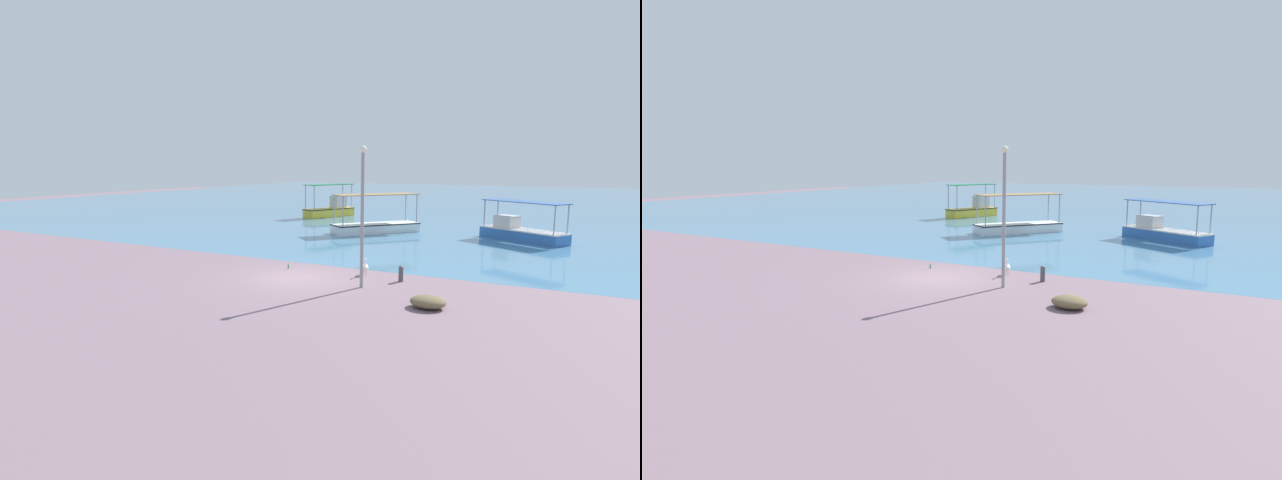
% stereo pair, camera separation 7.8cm
% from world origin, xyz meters
% --- Properties ---
extents(ground, '(120.00, 120.00, 0.00)m').
position_xyz_m(ground, '(0.00, 0.00, 0.00)').
color(ground, slate).
extents(harbor_water, '(110.00, 90.00, 0.00)m').
position_xyz_m(harbor_water, '(0.00, 48.00, 0.00)').
color(harbor_water, teal).
rests_on(harbor_water, ground).
extents(fishing_boat_near_left, '(5.53, 6.01, 2.77)m').
position_xyz_m(fishing_boat_near_left, '(-2.25, 14.98, 0.53)').
color(fishing_boat_near_left, white).
rests_on(fishing_boat_near_left, harbor_water).
extents(fishing_boat_far_left, '(3.48, 5.20, 3.00)m').
position_xyz_m(fishing_boat_far_left, '(-10.01, 23.05, 0.71)').
color(fishing_boat_far_left, yellow).
rests_on(fishing_boat_far_left, harbor_water).
extents(fishing_boat_near_right, '(5.77, 4.31, 2.54)m').
position_xyz_m(fishing_boat_near_right, '(7.41, 16.10, 0.61)').
color(fishing_boat_near_right, '#3469B4').
rests_on(fishing_boat_near_right, harbor_water).
extents(pelican, '(0.47, 0.78, 0.80)m').
position_xyz_m(pelican, '(2.52, 1.95, 0.38)').
color(pelican, '#E0997A').
rests_on(pelican, ground).
extents(lamp_post, '(0.28, 0.28, 5.65)m').
position_xyz_m(lamp_post, '(3.26, -0.16, 3.18)').
color(lamp_post, gray).
rests_on(lamp_post, ground).
extents(mooring_bollard, '(0.22, 0.22, 0.69)m').
position_xyz_m(mooring_bollard, '(4.34, 1.56, 0.37)').
color(mooring_bollard, '#47474C').
rests_on(mooring_bollard, ground).
extents(net_pile, '(1.26, 1.08, 0.44)m').
position_xyz_m(net_pile, '(6.46, -1.72, 0.22)').
color(net_pile, brown).
rests_on(net_pile, ground).
extents(glass_bottle, '(0.07, 0.07, 0.27)m').
position_xyz_m(glass_bottle, '(-1.27, 1.52, 0.11)').
color(glass_bottle, '#3F7F4C').
rests_on(glass_bottle, ground).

